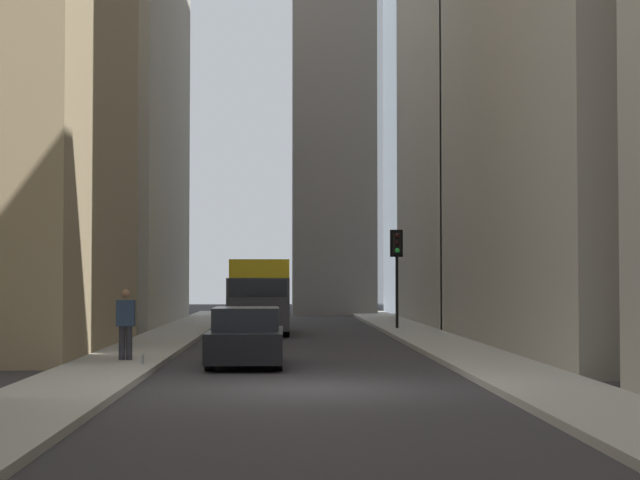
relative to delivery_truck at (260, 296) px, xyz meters
The scene contains 9 objects.
ground_plane 20.40m from the delivery_truck, behind, with size 135.00×135.00×0.00m, color #302D30.
sidewalk_right 20.58m from the delivery_truck, behind, with size 90.00×2.20×0.14m, color #A8A399.
sidewalk_left 21.19m from the delivery_truck, 163.80° to the right, with size 90.00×2.20×0.14m, color #A8A399.
building_right_far 17.32m from the delivery_truck, 48.41° to the left, with size 17.23×10.50×27.28m.
delivery_truck is the anchor object (origin of this frame).
sedan_black 15.01m from the delivery_truck, behind, with size 4.30×1.78×1.42m.
traffic_light_midblock 5.92m from the delivery_truck, 73.29° to the right, with size 0.43×0.52×3.95m.
pedestrian 15.11m from the delivery_truck, 168.78° to the left, with size 0.26×0.44×1.72m.
discarded_bottle 16.35m from the delivery_truck, behind, with size 0.07×0.07×0.27m.
Camera 1 is at (-20.64, 0.48, 2.12)m, focal length 59.77 mm.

